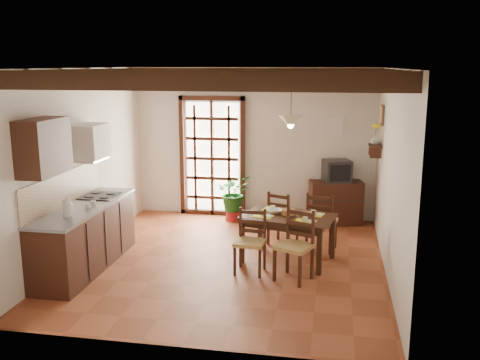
% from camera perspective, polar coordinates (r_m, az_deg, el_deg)
% --- Properties ---
extents(ground_plane, '(5.00, 5.00, 0.00)m').
position_cam_1_polar(ground_plane, '(8.00, -1.22, -8.65)').
color(ground_plane, brown).
extents(room_shell, '(4.52, 5.02, 2.81)m').
position_cam_1_polar(room_shell, '(7.55, -1.28, 4.34)').
color(room_shell, silver).
rests_on(room_shell, ground_plane).
extents(ceiling_beams, '(4.50, 4.34, 0.20)m').
position_cam_1_polar(ceiling_beams, '(7.48, -1.32, 10.99)').
color(ceiling_beams, black).
rests_on(ceiling_beams, room_shell).
extents(french_door, '(1.26, 0.11, 2.32)m').
position_cam_1_polar(french_door, '(10.18, -2.97, 2.73)').
color(french_door, white).
rests_on(french_door, ground_plane).
extents(kitchen_counter, '(0.64, 2.25, 1.38)m').
position_cam_1_polar(kitchen_counter, '(7.92, -16.20, -5.75)').
color(kitchen_counter, '#331910').
rests_on(kitchen_counter, ground_plane).
extents(upper_cabinet, '(0.35, 0.80, 0.70)m').
position_cam_1_polar(upper_cabinet, '(7.07, -20.22, 3.33)').
color(upper_cabinet, '#331910').
rests_on(upper_cabinet, room_shell).
extents(range_hood, '(0.38, 0.60, 0.54)m').
position_cam_1_polar(range_hood, '(8.17, -15.63, 3.91)').
color(range_hood, white).
rests_on(range_hood, room_shell).
extents(counter_items, '(0.50, 1.43, 0.25)m').
position_cam_1_polar(counter_items, '(7.87, -16.12, -2.18)').
color(counter_items, black).
rests_on(counter_items, kitchen_counter).
extents(dining_table, '(1.44, 1.12, 0.69)m').
position_cam_1_polar(dining_table, '(7.88, 5.16, -4.40)').
color(dining_table, '#321C10').
rests_on(dining_table, ground_plane).
extents(chair_near_left, '(0.43, 0.42, 0.88)m').
position_cam_1_polar(chair_near_left, '(7.51, 1.09, -7.81)').
color(chair_near_left, tan).
rests_on(chair_near_left, ground_plane).
extents(chair_near_right, '(0.57, 0.56, 0.96)m').
position_cam_1_polar(chair_near_right, '(7.29, 5.79, -8.33)').
color(chair_near_right, tan).
rests_on(chair_near_right, ground_plane).
extents(chair_far_left, '(0.53, 0.52, 0.89)m').
position_cam_1_polar(chair_far_left, '(8.66, 4.56, -5.10)').
color(chair_far_left, tan).
rests_on(chair_far_left, ground_plane).
extents(chair_far_right, '(0.51, 0.50, 0.94)m').
position_cam_1_polar(chair_far_right, '(8.47, 8.65, -5.50)').
color(chair_far_right, tan).
rests_on(chair_far_right, ground_plane).
extents(table_setting, '(0.93, 0.62, 0.09)m').
position_cam_1_polar(table_setting, '(7.86, 5.17, -3.95)').
color(table_setting, '#FEF328').
rests_on(table_setting, dining_table).
extents(table_bowl, '(0.28, 0.28, 0.05)m').
position_cam_1_polar(table_bowl, '(7.96, 3.73, -3.33)').
color(table_bowl, white).
rests_on(table_bowl, dining_table).
extents(sideboard, '(1.00, 0.62, 0.79)m').
position_cam_1_polar(sideboard, '(9.86, 10.15, -2.38)').
color(sideboard, '#331910').
rests_on(sideboard, ground_plane).
extents(crt_tv, '(0.56, 0.54, 0.39)m').
position_cam_1_polar(crt_tv, '(9.73, 10.28, 0.95)').
color(crt_tv, black).
rests_on(crt_tv, sideboard).
extents(fuse_box, '(0.25, 0.03, 0.32)m').
position_cam_1_polar(fuse_box, '(9.87, 10.22, 5.62)').
color(fuse_box, white).
rests_on(fuse_box, room_shell).
extents(plant_pot, '(0.35, 0.35, 0.21)m').
position_cam_1_polar(plant_pot, '(10.01, -0.63, -3.67)').
color(plant_pot, maroon).
rests_on(plant_pot, ground_plane).
extents(potted_plant, '(2.02, 1.89, 1.81)m').
position_cam_1_polar(potted_plant, '(9.90, -0.63, -1.11)').
color(potted_plant, '#144C19').
rests_on(potted_plant, ground_plane).
extents(wall_shelf, '(0.20, 0.42, 0.20)m').
position_cam_1_polar(wall_shelf, '(9.05, 14.21, 3.34)').
color(wall_shelf, '#331910').
rests_on(wall_shelf, room_shell).
extents(shelf_vase, '(0.15, 0.15, 0.15)m').
position_cam_1_polar(shelf_vase, '(9.03, 14.26, 4.21)').
color(shelf_vase, '#B2BFB2').
rests_on(shelf_vase, wall_shelf).
extents(shelf_flowers, '(0.14, 0.14, 0.36)m').
position_cam_1_polar(shelf_flowers, '(9.01, 14.33, 5.52)').
color(shelf_flowers, '#FEF328').
rests_on(shelf_flowers, shelf_vase).
extents(framed_picture, '(0.03, 0.32, 0.32)m').
position_cam_1_polar(framed_picture, '(9.00, 14.92, 6.71)').
color(framed_picture, brown).
rests_on(framed_picture, room_shell).
extents(pendant_lamp, '(0.36, 0.36, 0.84)m').
position_cam_1_polar(pendant_lamp, '(7.69, 5.43, 6.40)').
color(pendant_lamp, black).
rests_on(pendant_lamp, room_shell).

